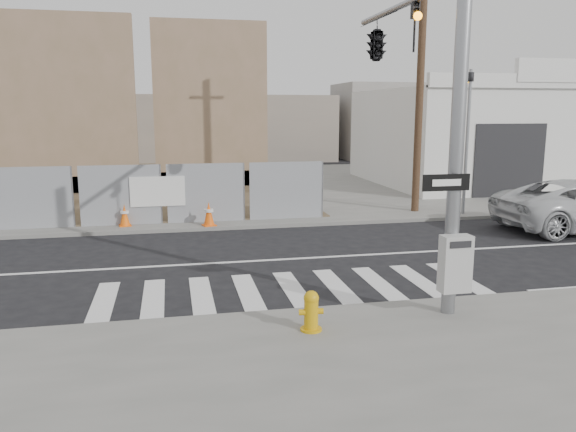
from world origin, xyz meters
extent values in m
plane|color=black|center=(0.00, 0.00, 0.00)|extent=(100.00, 100.00, 0.00)
cube|color=slate|center=(0.00, 14.00, 0.06)|extent=(50.00, 20.00, 0.12)
cylinder|color=gray|center=(2.50, -4.80, 3.62)|extent=(0.26, 0.26, 7.00)
cylinder|color=gray|center=(2.50, -2.20, 6.12)|extent=(0.14, 5.20, 0.14)
cube|color=#B2B2AF|center=(2.45, -5.08, 1.15)|extent=(0.55, 0.30, 1.05)
cube|color=black|center=(2.25, -4.96, 2.62)|extent=(0.90, 0.03, 0.30)
cube|color=silver|center=(2.25, -4.98, 2.62)|extent=(0.55, 0.01, 0.12)
imported|color=black|center=(2.50, -2.80, 5.57)|extent=(0.16, 0.20, 1.00)
imported|color=black|center=(2.50, -0.60, 5.57)|extent=(0.53, 2.48, 1.00)
cylinder|color=gray|center=(8.00, 4.60, 2.72)|extent=(0.12, 0.12, 5.20)
imported|color=black|center=(8.00, 4.60, 5.22)|extent=(0.16, 0.20, 1.00)
cube|color=#7B6449|center=(-7.00, 13.00, 4.12)|extent=(6.00, 0.50, 8.00)
cube|color=#7B6449|center=(-7.00, 13.40, 0.52)|extent=(6.00, 1.30, 0.80)
cube|color=#7B6449|center=(-0.50, 14.00, 4.12)|extent=(5.50, 0.50, 8.00)
cube|color=#7B6449|center=(-0.50, 14.40, 0.52)|extent=(5.50, 1.30, 0.80)
cube|color=silver|center=(14.00, 13.00, 2.52)|extent=(12.00, 10.00, 4.80)
cube|color=silver|center=(14.00, 8.00, 5.12)|extent=(12.00, 0.30, 0.60)
cube|color=silver|center=(14.00, 7.95, 5.57)|extent=(4.00, 0.30, 1.00)
cube|color=black|center=(12.00, 7.98, 1.72)|extent=(3.40, 0.06, 3.20)
cylinder|color=#503725|center=(6.50, 5.50, 5.12)|extent=(0.28, 0.28, 10.00)
cylinder|color=#CB970B|center=(-0.26, -5.14, 0.14)|extent=(0.43, 0.43, 0.04)
cylinder|color=#CB970B|center=(-0.26, -5.14, 0.40)|extent=(0.28, 0.28, 0.56)
sphere|color=#CB970B|center=(-0.26, -5.14, 0.70)|extent=(0.26, 0.26, 0.26)
cylinder|color=#CB970B|center=(-0.41, -5.14, 0.46)|extent=(0.15, 0.12, 0.10)
cylinder|color=#CB970B|center=(-0.11, -5.14, 0.46)|extent=(0.15, 0.12, 0.10)
cube|color=#FF640D|center=(-4.09, 4.81, 0.14)|extent=(0.43, 0.43, 0.03)
cone|color=#FF640D|center=(-4.09, 4.81, 0.48)|extent=(0.38, 0.38, 0.73)
cylinder|color=silver|center=(-4.09, 4.81, 0.59)|extent=(0.28, 0.28, 0.08)
cube|color=#FF5D0D|center=(-1.37, 4.30, 0.14)|extent=(0.50, 0.50, 0.03)
cone|color=#FF5D0D|center=(-1.37, 4.30, 0.52)|extent=(0.44, 0.44, 0.79)
cylinder|color=silver|center=(-1.37, 4.30, 0.63)|extent=(0.31, 0.31, 0.09)
camera|label=1|loc=(-2.54, -14.08, 3.88)|focal=35.00mm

